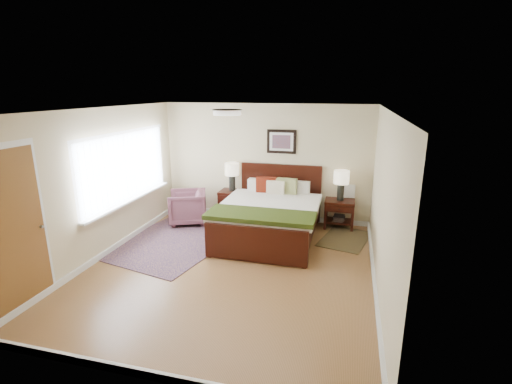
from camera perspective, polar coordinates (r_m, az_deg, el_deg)
floor at (r=6.14m, az=-3.97°, el=-11.47°), size 5.00×5.00×0.00m
back_wall at (r=8.02m, az=1.45°, el=4.54°), size 4.50×0.04×2.50m
front_wall at (r=3.55m, az=-17.27°, el=-10.82°), size 4.50×0.04×2.50m
left_wall at (r=6.72m, az=-22.72°, el=1.14°), size 0.04×5.00×2.50m
right_wall at (r=5.42m, az=18.99°, el=-1.75°), size 0.04×5.00×2.50m
ceiling at (r=5.47m, az=-4.47°, el=12.54°), size 4.50×5.00×0.02m
window at (r=7.22m, az=-19.20°, el=3.45°), size 0.11×2.72×1.32m
door at (r=5.53m, az=-33.14°, el=-5.14°), size 0.06×1.00×2.18m
ceil_fixture at (r=5.48m, az=-4.46°, el=12.17°), size 0.44×0.44×0.08m
bed at (r=7.07m, az=2.15°, el=-2.77°), size 1.86×2.26×1.22m
wall_art at (r=7.85m, az=3.94°, el=7.73°), size 0.62×0.05×0.50m
nightstand_left at (r=8.14m, az=-3.70°, el=-0.69°), size 0.53×0.48×0.63m
nightstand_right at (r=7.82m, az=12.69°, el=-2.83°), size 0.60×0.45×0.59m
lamp_left at (r=8.03m, az=-3.73°, el=3.09°), size 0.31×0.31×0.61m
lamp_right at (r=7.66m, az=12.98°, el=1.78°), size 0.31×0.31×0.61m
armchair at (r=8.05m, az=-10.50°, el=-2.30°), size 0.99×0.98×0.70m
rug_persian at (r=7.32m, az=-12.04°, el=-7.10°), size 2.43×3.02×0.01m
rug_navy at (r=7.39m, az=13.55°, el=-6.98°), size 1.07×1.36×0.01m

